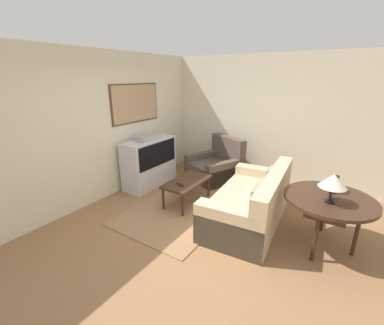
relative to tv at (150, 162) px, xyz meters
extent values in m
plane|color=#8E6642|center=(-0.90, -1.78, -0.51)|extent=(12.00, 12.00, 0.00)
cube|color=beige|center=(-0.90, 0.35, 0.84)|extent=(12.00, 0.06, 2.70)
cube|color=#4C381E|center=(0.00, 0.30, 1.21)|extent=(1.27, 0.03, 0.77)
cube|color=tan|center=(0.00, 0.29, 1.21)|extent=(1.22, 0.01, 0.72)
cube|color=beige|center=(1.73, -1.78, 0.84)|extent=(0.06, 12.00, 2.70)
cube|color=#99704C|center=(-0.38, -1.23, -0.51)|extent=(2.56, 1.56, 0.01)
cube|color=silver|center=(0.00, 0.00, -0.29)|extent=(1.23, 0.48, 0.45)
cube|color=silver|center=(0.00, 0.00, 0.21)|extent=(1.23, 0.48, 0.55)
cube|color=black|center=(0.00, -0.24, 0.21)|extent=(1.11, 0.01, 0.48)
cube|color=#9E9EA3|center=(0.00, 0.00, 0.53)|extent=(0.55, 0.27, 0.09)
cube|color=#CCB289|center=(-0.25, -2.32, -0.28)|extent=(2.02, 1.13, 0.47)
cube|color=#CCB289|center=(-0.22, -2.69, 0.16)|extent=(1.96, 0.38, 0.41)
cube|color=#CCB289|center=(0.60, -2.25, -0.20)|extent=(0.32, 0.98, 0.63)
cube|color=#CCB289|center=(-1.11, -2.39, -0.20)|extent=(0.32, 0.98, 0.63)
cube|color=gray|center=(0.20, -2.52, 0.13)|extent=(0.37, 0.15, 0.34)
cube|color=gray|center=(-0.67, -2.60, 0.13)|extent=(0.37, 0.15, 0.34)
cube|color=brown|center=(1.00, -1.01, -0.32)|extent=(1.29, 1.30, 0.39)
cube|color=brown|center=(1.36, -1.17, 0.15)|extent=(0.57, 0.98, 0.55)
cube|color=brown|center=(1.17, -0.63, -0.25)|extent=(0.95, 0.54, 0.53)
cube|color=brown|center=(0.83, -1.39, -0.25)|extent=(0.95, 0.54, 0.53)
cube|color=#3D2619|center=(-0.29, -1.16, -0.08)|extent=(0.98, 0.51, 0.04)
cylinder|color=#3D2619|center=(-0.73, -1.36, -0.31)|extent=(0.04, 0.04, 0.41)
cylinder|color=#3D2619|center=(0.15, -1.36, -0.31)|extent=(0.04, 0.04, 0.41)
cylinder|color=#3D2619|center=(-0.73, -0.95, -0.31)|extent=(0.04, 0.04, 0.41)
cylinder|color=#3D2619|center=(0.15, -0.95, -0.31)|extent=(0.04, 0.04, 0.41)
cylinder|color=#3D2619|center=(-0.31, -3.44, 0.20)|extent=(1.14, 1.14, 0.04)
cube|color=#3D2619|center=(-0.31, -3.44, 0.14)|extent=(0.97, 0.46, 0.08)
cylinder|color=#3D2619|center=(-0.71, -3.38, -0.17)|extent=(0.05, 0.05, 0.70)
cylinder|color=#3D2619|center=(0.09, -3.38, -0.17)|extent=(0.05, 0.05, 0.70)
cylinder|color=#3D2619|center=(-0.31, -3.81, -0.17)|extent=(0.05, 0.05, 0.70)
cylinder|color=black|center=(-0.47, -3.45, 0.24)|extent=(0.11, 0.11, 0.02)
cylinder|color=black|center=(-0.47, -3.45, 0.41)|extent=(0.02, 0.02, 0.32)
cone|color=silver|center=(-0.47, -3.45, 0.52)|extent=(0.33, 0.33, 0.17)
cube|color=black|center=(-0.07, -3.45, 0.34)|extent=(0.16, 0.09, 0.22)
cylinder|color=white|center=(-0.07, -3.50, 0.37)|extent=(0.11, 0.01, 0.11)
cube|color=black|center=(-0.53, -1.17, -0.05)|extent=(0.10, 0.17, 0.02)
camera|label=1|loc=(-3.84, -3.58, 1.75)|focal=24.00mm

